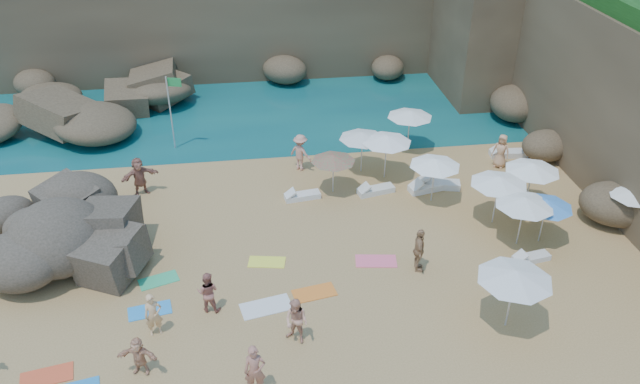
{
  "coord_description": "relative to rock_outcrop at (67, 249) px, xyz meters",
  "views": [
    {
      "loc": [
        -1.0,
        -19.1,
        15.67
      ],
      "look_at": [
        2.0,
        3.0,
        2.0
      ],
      "focal_mm": 35.0,
      "sensor_mm": 36.0,
      "label": 1
    }
  ],
  "objects": [
    {
      "name": "ground",
      "position": [
        8.7,
        -3.12,
        0.0
      ],
      "size": [
        120.0,
        120.0,
        0.0
      ],
      "primitive_type": "plane",
      "color": "tan",
      "rests_on": "ground"
    },
    {
      "name": "seawater",
      "position": [
        8.7,
        26.88,
        0.0
      ],
      "size": [
        120.0,
        120.0,
        0.0
      ],
      "primitive_type": "plane",
      "color": "#0C4751",
      "rests_on": "ground"
    },
    {
      "name": "cliff_back",
      "position": [
        10.7,
        21.88,
        4.0
      ],
      "size": [
        44.0,
        8.0,
        8.0
      ],
      "primitive_type": "cube",
      "color": "brown",
      "rests_on": "ground"
    },
    {
      "name": "cliff_corner",
      "position": [
        25.7,
        16.88,
        4.0
      ],
      "size": [
        10.0,
        12.0,
        8.0
      ],
      "primitive_type": "cube",
      "color": "brown",
      "rests_on": "ground"
    },
    {
      "name": "rock_promontory",
      "position": [
        -2.3,
        12.88,
        0.0
      ],
      "size": [
        12.0,
        7.0,
        2.0
      ],
      "primitive_type": null,
      "color": "brown",
      "rests_on": "ground"
    },
    {
      "name": "marina_masts",
      "position": [
        -7.8,
        26.88,
        3.0
      ],
      "size": [
        3.1,
        0.1,
        6.0
      ],
      "color": "white",
      "rests_on": "ground"
    },
    {
      "name": "rock_outcrop",
      "position": [
        0.0,
        0.0,
        0.0
      ],
      "size": [
        7.05,
        5.31,
        2.8
      ],
      "primitive_type": null,
      "rotation": [
        0.0,
        0.0,
        -0.01
      ],
      "color": "brown",
      "rests_on": "ground"
    },
    {
      "name": "flag_pole",
      "position": [
        4.08,
        8.75,
        2.61
      ],
      "size": [
        0.79,
        0.23,
        4.09
      ],
      "color": "silver",
      "rests_on": "ground"
    },
    {
      "name": "parasol_0",
      "position": [
        16.43,
        6.9,
        2.09
      ],
      "size": [
        2.41,
        2.41,
        2.27
      ],
      "color": "silver",
      "rests_on": "ground"
    },
    {
      "name": "parasol_1",
      "position": [
        13.48,
        4.85,
        2.02
      ],
      "size": [
        2.33,
        2.33,
        2.2
      ],
      "color": "silver",
      "rests_on": "ground"
    },
    {
      "name": "parasol_2",
      "position": [
        20.34,
        0.49,
        2.13
      ],
      "size": [
        2.46,
        2.46,
        2.32
      ],
      "color": "silver",
      "rests_on": "ground"
    },
    {
      "name": "parasol_3",
      "position": [
        16.22,
        1.66,
        2.04
      ],
      "size": [
        2.35,
        2.35,
        2.22
      ],
      "color": "silver",
      "rests_on": "ground"
    },
    {
      "name": "parasol_5",
      "position": [
        14.53,
        4.11,
        2.14
      ],
      "size": [
        2.46,
        2.46,
        2.33
      ],
      "color": "silver",
      "rests_on": "ground"
    },
    {
      "name": "parasol_6",
      "position": [
        11.76,
        3.06,
        1.83
      ],
      "size": [
        2.11,
        2.11,
        2.0
      ],
      "color": "silver",
      "rests_on": "ground"
    },
    {
      "name": "parasol_7",
      "position": [
        18.84,
        -2.15,
        2.11
      ],
      "size": [
        2.43,
        2.43,
        2.29
      ],
      "color": "silver",
      "rests_on": "ground"
    },
    {
      "name": "parasol_8",
      "position": [
        23.98,
        -1.74,
        1.87
      ],
      "size": [
        2.16,
        2.16,
        2.04
      ],
      "color": "silver",
      "rests_on": "ground"
    },
    {
      "name": "parasol_9",
      "position": [
        18.41,
        -0.47,
        2.16
      ],
      "size": [
        2.49,
        2.49,
        2.35
      ],
      "color": "silver",
      "rests_on": "ground"
    },
    {
      "name": "parasol_10",
      "position": [
        19.84,
        -2.1,
        1.9
      ],
      "size": [
        2.18,
        2.18,
        2.07
      ],
      "color": "silver",
      "rests_on": "ground"
    },
    {
      "name": "parasol_11",
      "position": [
        16.47,
        -6.79,
        2.27
      ],
      "size": [
        2.62,
        2.62,
        2.48
      ],
      "color": "silver",
      "rests_on": "ground"
    },
    {
      "name": "lounger_0",
      "position": [
        16.35,
        2.6,
        0.15
      ],
      "size": [
        2.03,
        1.04,
        0.3
      ],
      "primitive_type": "cube",
      "rotation": [
        0.0,
        0.0,
        0.21
      ],
      "color": "silver",
      "rests_on": "ground"
    },
    {
      "name": "lounger_1",
      "position": [
        10.24,
        2.65,
        0.13
      ],
      "size": [
        1.75,
        0.8,
        0.26
      ],
      "primitive_type": "cube",
      "rotation": [
        0.0,
        0.0,
        0.14
      ],
      "color": "silver",
      "rests_on": "ground"
    },
    {
      "name": "lounger_2",
      "position": [
        21.54,
        5.4,
        0.15
      ],
      "size": [
        2.0,
        0.8,
        0.3
      ],
      "primitive_type": "cube",
      "rotation": [
        0.0,
        0.0,
        -0.08
      ],
      "color": "silver",
      "rests_on": "ground"
    },
    {
      "name": "lounger_3",
      "position": [
        16.91,
        2.8,
        0.16
      ],
      "size": [
        2.15,
        1.14,
        0.32
      ],
      "primitive_type": "cube",
      "rotation": [
        0.0,
        0.0,
        -0.23
      ],
      "color": "silver",
      "rests_on": "ground"
    },
    {
      "name": "lounger_4",
      "position": [
        13.79,
        2.68,
        0.14
      ],
      "size": [
        1.87,
        0.98,
        0.28
      ],
      "primitive_type": "cube",
      "rotation": [
        0.0,
        0.0,
        0.23
      ],
      "color": "silver",
      "rests_on": "ground"
    },
    {
      "name": "lounger_5",
      "position": [
        18.95,
        -3.35,
        0.12
      ],
      "size": [
        1.62,
        0.78,
        0.24
      ],
      "primitive_type": "cube",
      "rotation": [
        0.0,
        0.0,
        0.17
      ],
      "color": "silver",
      "rests_on": "ground"
    },
    {
      "name": "towel_3",
      "position": [
        4.0,
        -2.61,
        0.01
      ],
      "size": [
        1.65,
        1.18,
        0.03
      ],
      "primitive_type": "cube",
      "rotation": [
        0.0,
        0.0,
        0.32
      ],
      "color": "#32B172",
      "rests_on": "ground"
    },
    {
      "name": "towel_5",
      "position": [
        8.07,
        -4.7,
        0.02
      ],
      "size": [
        2.01,
        1.29,
        0.03
      ],
      "primitive_type": "cube",
      "rotation": [
        0.0,
        0.0,
        0.21
      ],
      "color": "silver",
      "rests_on": "ground"
    },
    {
      "name": "towel_7",
      "position": [
        0.81,
        -7.07,
        0.01
      ],
      "size": [
        1.77,
        1.12,
        0.03
      ],
      "primitive_type": "cube",
      "rotation": [
        0.0,
        0.0,
        0.19
      ],
      "color": "#E24C27",
      "rests_on": "ground"
    },
    {
      "name": "towel_8",
      "position": [
        3.82,
        -4.32,
        0.01
      ],
      "size": [
        1.67,
        1.04,
        0.03
      ],
      "primitive_type": "cube",
      "rotation": [
        0.0,
        0.0,
        0.18
      ],
      "color": "#298EDE",
      "rests_on": "ground"
    },
    {
      "name": "towel_9",
      "position": [
        12.67,
        -2.55,
        0.01
      ],
      "size": [
        1.77,
        1.06,
        0.03
      ],
      "primitive_type": "cube",
      "rotation": [
        0.0,
        0.0,
        -0.14
      ],
      "color": "#F8607D",
      "rests_on": "ground"
    },
    {
      "name": "towel_10",
      "position": [
        9.93,
        -4.16,
        0.01
      ],
      "size": [
        1.75,
        1.1,
        0.03
      ],
      "primitive_type": "cube",
      "rotation": [
        0.0,
        0.0,
        0.18
      ],
      "color": "orange",
      "rests_on": "ground"
    },
    {
      "name": "towel_12",
      "position": [
        8.26,
        -2.02,
        0.01
      ],
      "size": [
        1.59,
        1.0,
        0.03
      ],
      "primitive_type": "cube",
      "rotation": [
        0.0,
        0.0,
        -0.18
      ],
      "color": "#F1F13F",
      "rests_on": "ground"
    },
    {
      "name": "person_stand_0",
      "position": [
        4.17,
        -5.53,
        0.85
      ],
      "size": [
        0.71,
        0.57,
        1.7
      ],
      "primitive_type": "imported",
      "rotation": [
        0.0,
        0.0,
        0.28
      ],
      "color": "#E1AD76",
      "rests_on": "ground"
    },
    {
      "name": "person_stand_1",
      "position": [
        6.01,
        -4.55,
        0.83
      ],
      "size": [
        0.93,
        0.8,
        1.67
      ],
      "primitive_type": "imported",
      "rotation": [
        0.0,
        0.0,
        2.91
      ],
      "color": "#A46052",
      "rests_on": "ground"
    },
    {
      "name": "person_stand_2",
      "position": [
        10.46,
        5.46,
        0.97
      ],
      "size": [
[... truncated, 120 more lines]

